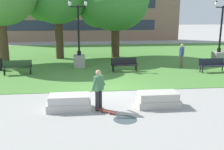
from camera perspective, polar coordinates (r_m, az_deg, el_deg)
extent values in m
plane|color=#A3A09B|center=(13.47, -0.48, -3.57)|extent=(140.00, 140.00, 0.00)
cube|color=#4C8438|center=(23.18, -2.92, 3.71)|extent=(40.00, 20.00, 0.02)
cube|color=#BCB7B2|center=(11.12, -9.31, -6.64)|extent=(1.80, 0.90, 0.32)
cube|color=beige|center=(11.02, -9.29, -5.07)|extent=(1.66, 0.83, 0.32)
cube|color=#B2ADA3|center=(11.50, 9.98, -5.99)|extent=(1.80, 0.90, 0.32)
cube|color=#BBB6AB|center=(11.39, 9.98, -4.47)|extent=(1.66, 0.83, 0.32)
cylinder|color=#28282D|center=(10.92, -2.57, -5.35)|extent=(0.15, 0.15, 0.86)
cylinder|color=#28282D|center=(10.78, -3.26, -5.62)|extent=(0.15, 0.15, 0.86)
cube|color=#3D7047|center=(10.63, -2.96, -1.76)|extent=(0.45, 0.45, 0.60)
cylinder|color=#3D7047|center=(10.93, -2.12, -1.04)|extent=(0.31, 0.31, 0.54)
cylinder|color=#3D7047|center=(10.31, -3.86, -1.96)|extent=(0.31, 0.31, 0.54)
sphere|color=tan|center=(10.53, -2.99, 0.55)|extent=(0.22, 0.22, 0.22)
cube|color=maroon|center=(10.68, -1.33, -7.75)|extent=(0.76, 0.65, 0.02)
cube|color=maroon|center=(10.45, 0.76, -8.12)|extent=(0.22, 0.23, 0.06)
cube|color=maroon|center=(10.91, -3.34, -7.20)|extent=(0.22, 0.23, 0.06)
cylinder|color=silver|center=(10.68, -0.01, -8.09)|extent=(0.06, 0.06, 0.06)
cylinder|color=silver|center=(10.50, -0.64, -8.46)|extent=(0.06, 0.06, 0.06)
cylinder|color=silver|center=(10.90, -2.00, -7.64)|extent=(0.06, 0.06, 0.06)
cylinder|color=silver|center=(10.73, -2.65, -8.00)|extent=(0.06, 0.06, 0.06)
cylinder|color=#47515B|center=(10.06, 2.93, -9.66)|extent=(0.91, 0.91, 0.01)
cube|color=#1E232D|center=(18.79, 21.10, 1.88)|extent=(1.82, 0.51, 0.05)
cube|color=#1E232D|center=(18.96, 20.79, 2.72)|extent=(1.80, 0.19, 0.46)
cube|color=black|center=(18.37, 18.84, 2.20)|extent=(0.08, 0.40, 0.04)
cylinder|color=black|center=(18.32, 19.10, 1.02)|extent=(0.07, 0.07, 0.41)
cylinder|color=black|center=(18.59, 18.65, 1.24)|extent=(0.07, 0.07, 0.41)
cylinder|color=black|center=(19.37, 22.88, 1.35)|extent=(0.07, 0.07, 0.41)
cube|color=black|center=(17.78, 2.77, 2.17)|extent=(1.83, 0.60, 0.05)
cube|color=black|center=(17.98, 2.58, 3.04)|extent=(1.80, 0.28, 0.46)
cube|color=black|center=(17.58, 0.11, 2.45)|extent=(0.09, 0.40, 0.04)
cube|color=black|center=(17.98, 5.37, 2.64)|extent=(0.09, 0.40, 0.04)
cylinder|color=black|center=(17.51, 0.34, 1.22)|extent=(0.07, 0.07, 0.41)
cylinder|color=black|center=(17.89, 5.37, 1.43)|extent=(0.07, 0.07, 0.41)
cylinder|color=black|center=(17.81, 0.14, 1.44)|extent=(0.07, 0.07, 0.41)
cylinder|color=black|center=(18.19, 5.09, 1.64)|extent=(0.07, 0.07, 0.41)
cube|color=#284723|center=(17.89, -19.92, 1.43)|extent=(1.84, 0.63, 0.05)
cube|color=#284723|center=(18.09, -19.88, 2.31)|extent=(1.80, 0.31, 0.46)
cube|color=black|center=(18.00, -22.60, 1.66)|extent=(0.10, 0.40, 0.04)
cube|color=black|center=(17.77, -17.27, 1.95)|extent=(0.10, 0.40, 0.04)
cylinder|color=black|center=(17.91, -22.46, 0.46)|extent=(0.07, 0.07, 0.41)
cylinder|color=black|center=(17.68, -17.37, 0.72)|extent=(0.07, 0.07, 0.41)
cylinder|color=black|center=(18.22, -22.29, 0.69)|extent=(0.07, 0.07, 0.41)
cylinder|color=black|center=(18.00, -17.28, 0.94)|extent=(0.07, 0.07, 0.41)
cube|color=gray|center=(19.27, -7.11, 3.00)|extent=(0.80, 0.80, 0.90)
cylinder|color=black|center=(19.17, -7.16, 4.76)|extent=(0.28, 0.28, 0.30)
cylinder|color=black|center=(19.00, -7.30, 9.53)|extent=(0.14, 0.14, 3.50)
cube|color=black|center=(18.96, -7.45, 14.50)|extent=(1.10, 0.08, 0.08)
ellipsoid|color=white|center=(18.98, -9.20, 15.17)|extent=(0.22, 0.22, 0.36)
cone|color=black|center=(18.99, -9.22, 15.76)|extent=(0.20, 0.20, 0.13)
ellipsoid|color=white|center=(18.96, -5.76, 15.27)|extent=(0.22, 0.22, 0.36)
cone|color=black|center=(18.97, -5.77, 15.87)|extent=(0.20, 0.20, 0.13)
cube|color=gray|center=(22.26, 22.12, 3.52)|extent=(0.80, 0.80, 0.90)
cylinder|color=black|center=(22.17, 22.26, 5.04)|extent=(0.28, 0.28, 0.30)
cylinder|color=black|center=(22.02, 22.63, 9.16)|extent=(0.14, 0.14, 3.50)
cube|color=black|center=(21.99, 23.03, 13.43)|extent=(1.10, 0.08, 0.08)
ellipsoid|color=white|center=(21.74, 21.78, 14.19)|extent=(0.22, 0.22, 0.36)
cone|color=black|center=(21.74, 21.83, 14.70)|extent=(0.20, 0.20, 0.13)
cylinder|color=#4C3823|center=(21.81, -22.66, 7.07)|extent=(0.72, 0.72, 3.75)
cylinder|color=#42301E|center=(23.16, -11.43, 8.06)|extent=(0.68, 0.68, 3.67)
sphere|color=#387F33|center=(23.71, -14.95, 14.51)|extent=(2.67, 2.67, 2.67)
cylinder|color=#42301E|center=(23.43, 0.74, 7.76)|extent=(0.72, 0.72, 3.16)
ellipsoid|color=#387F33|center=(23.33, 0.76, 15.42)|extent=(5.63, 5.63, 4.79)
sphere|color=#387F33|center=(23.74, -3.23, 14.01)|extent=(3.10, 3.10, 3.10)
cylinder|color=brown|center=(19.89, 14.90, 2.92)|extent=(0.15, 0.15, 0.86)
cylinder|color=brown|center=(19.70, 14.75, 2.83)|extent=(0.15, 0.15, 0.86)
cube|color=#334784|center=(19.68, 14.96, 4.96)|extent=(0.43, 0.46, 0.60)
cylinder|color=#334784|center=(19.99, 15.09, 5.17)|extent=(0.22, 0.25, 0.56)
cylinder|color=#334784|center=(19.36, 14.83, 4.93)|extent=(0.22, 0.25, 0.56)
sphere|color=tan|center=(19.62, 15.03, 6.23)|extent=(0.22, 0.22, 0.22)
cube|color=#232D3D|center=(36.84, -7.34, 10.70)|extent=(21.42, 0.03, 1.40)
cube|color=#232D3D|center=(36.82, -7.49, 15.36)|extent=(21.42, 0.03, 1.40)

